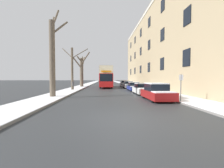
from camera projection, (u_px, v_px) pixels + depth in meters
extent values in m
plane|color=#303335|center=(124.00, 119.00, 7.04)|extent=(320.00, 320.00, 0.00)
cube|color=slate|center=(91.00, 83.00, 59.62)|extent=(2.89, 130.00, 0.13)
cube|color=white|center=(91.00, 83.00, 59.62)|extent=(2.86, 130.00, 0.03)
cube|color=slate|center=(122.00, 83.00, 60.25)|extent=(2.89, 130.00, 0.13)
cube|color=white|center=(122.00, 83.00, 60.25)|extent=(2.86, 130.00, 0.03)
cube|color=tan|center=(165.00, 50.00, 32.17)|extent=(9.00, 44.99, 16.07)
cube|color=black|center=(186.00, 58.00, 15.62)|extent=(0.08, 1.40, 1.80)
cube|color=black|center=(162.00, 64.00, 22.20)|extent=(0.08, 1.40, 1.80)
cube|color=black|center=(149.00, 67.00, 28.79)|extent=(0.08, 1.40, 1.80)
cube|color=black|center=(141.00, 69.00, 35.37)|extent=(0.08, 1.40, 1.80)
cube|color=black|center=(135.00, 71.00, 41.96)|extent=(0.08, 1.40, 1.80)
cube|color=black|center=(131.00, 72.00, 48.54)|extent=(0.08, 1.40, 1.80)
cube|color=black|center=(187.00, 16.00, 15.46)|extent=(0.08, 1.40, 1.80)
cube|color=black|center=(162.00, 35.00, 22.04)|extent=(0.08, 1.40, 1.80)
cube|color=black|center=(149.00, 45.00, 28.63)|extent=(0.08, 1.40, 1.80)
cube|color=black|center=(141.00, 51.00, 35.22)|extent=(0.08, 1.40, 1.80)
cube|color=black|center=(135.00, 55.00, 41.80)|extent=(0.08, 1.40, 1.80)
cube|color=black|center=(131.00, 59.00, 48.39)|extent=(0.08, 1.40, 1.80)
cube|color=black|center=(163.00, 5.00, 21.89)|extent=(0.08, 1.40, 1.80)
cube|color=black|center=(149.00, 22.00, 28.47)|extent=(0.08, 1.40, 1.80)
cube|color=black|center=(141.00, 33.00, 35.06)|extent=(0.08, 1.40, 1.80)
cube|color=black|center=(135.00, 40.00, 41.64)|extent=(0.08, 1.40, 1.80)
cube|color=black|center=(131.00, 45.00, 48.23)|extent=(0.08, 1.40, 1.80)
cube|color=beige|center=(145.00, 14.00, 31.66)|extent=(0.12, 44.09, 0.44)
cylinder|color=brown|center=(52.00, 59.00, 14.57)|extent=(0.54, 0.54, 7.53)
cylinder|color=brown|center=(55.00, 19.00, 15.11)|extent=(0.45, 1.57, 2.43)
cylinder|color=brown|center=(60.00, 28.00, 15.05)|extent=(1.42, 1.38, 1.72)
cylinder|color=brown|center=(53.00, 27.00, 15.32)|extent=(0.61, 1.98, 2.78)
cylinder|color=brown|center=(72.00, 69.00, 23.82)|extent=(0.36, 0.36, 6.80)
cylinder|color=brown|center=(67.00, 53.00, 24.01)|extent=(1.80, 0.82, 1.68)
cylinder|color=brown|center=(72.00, 51.00, 24.81)|extent=(0.51, 2.32, 1.58)
cylinder|color=brown|center=(80.00, 53.00, 24.36)|extent=(2.49, 1.31, 1.83)
cylinder|color=brown|center=(82.00, 73.00, 32.98)|extent=(0.74, 0.74, 6.40)
cylinder|color=brown|center=(79.00, 59.00, 32.43)|extent=(1.11, 1.17, 1.33)
cylinder|color=brown|center=(85.00, 58.00, 32.03)|extent=(2.21, 2.09, 2.47)
cylinder|color=brown|center=(83.00, 63.00, 33.76)|extent=(0.70, 1.98, 3.02)
cylinder|color=brown|center=(82.00, 61.00, 34.10)|extent=(0.41, 2.63, 2.62)
cylinder|color=brown|center=(77.00, 62.00, 32.01)|extent=(2.07, 2.02, 2.67)
cube|color=red|center=(106.00, 80.00, 32.37)|extent=(2.56, 11.03, 2.52)
cube|color=beige|center=(106.00, 71.00, 32.30)|extent=(2.51, 10.81, 1.33)
cube|color=beige|center=(106.00, 68.00, 32.27)|extent=(2.51, 10.81, 0.12)
cube|color=black|center=(106.00, 78.00, 32.35)|extent=(2.59, 9.71, 1.31)
cube|color=black|center=(106.00, 71.00, 32.29)|extent=(2.59, 9.71, 1.01)
cube|color=black|center=(106.00, 78.00, 26.86)|extent=(2.31, 0.06, 1.37)
cube|color=orange|center=(106.00, 71.00, 26.81)|extent=(1.79, 0.05, 0.32)
cylinder|color=black|center=(100.00, 86.00, 29.05)|extent=(0.30, 1.05, 1.05)
cylinder|color=black|center=(112.00, 86.00, 29.16)|extent=(0.30, 1.05, 1.05)
cylinder|color=black|center=(101.00, 84.00, 35.43)|extent=(0.30, 1.05, 1.05)
cylinder|color=black|center=(110.00, 84.00, 35.55)|extent=(0.30, 1.05, 1.05)
cube|color=maroon|center=(157.00, 94.00, 13.26)|extent=(1.85, 4.36, 0.65)
cube|color=black|center=(156.00, 87.00, 13.41)|extent=(1.59, 2.18, 0.61)
cube|color=white|center=(156.00, 83.00, 13.39)|extent=(1.55, 2.07, 0.08)
cube|color=white|center=(164.00, 92.00, 11.70)|extent=(1.66, 1.14, 0.06)
cylinder|color=black|center=(152.00, 98.00, 11.91)|extent=(0.20, 0.65, 0.65)
cylinder|color=black|center=(172.00, 98.00, 12.00)|extent=(0.20, 0.65, 0.65)
cylinder|color=black|center=(144.00, 95.00, 14.53)|extent=(0.20, 0.65, 0.65)
cylinder|color=black|center=(160.00, 95.00, 14.61)|extent=(0.20, 0.65, 0.65)
cube|color=silver|center=(142.00, 90.00, 18.20)|extent=(1.81, 3.92, 0.61)
cube|color=black|center=(142.00, 86.00, 18.34)|extent=(1.56, 1.96, 0.49)
cube|color=white|center=(142.00, 83.00, 18.32)|extent=(1.52, 1.86, 0.08)
cube|color=white|center=(146.00, 88.00, 16.80)|extent=(1.63, 1.02, 0.07)
cylinder|color=black|center=(138.00, 92.00, 16.99)|extent=(0.20, 0.64, 0.64)
cylinder|color=black|center=(152.00, 92.00, 17.07)|extent=(0.20, 0.64, 0.64)
cylinder|color=black|center=(134.00, 91.00, 19.34)|extent=(0.20, 0.64, 0.64)
cylinder|color=black|center=(146.00, 91.00, 19.42)|extent=(0.20, 0.64, 0.64)
cube|color=navy|center=(134.00, 88.00, 23.51)|extent=(1.71, 4.02, 0.55)
cube|color=black|center=(134.00, 84.00, 23.65)|extent=(1.47, 2.01, 0.59)
cube|color=white|center=(134.00, 82.00, 23.63)|extent=(1.43, 1.91, 0.07)
cube|color=white|center=(136.00, 86.00, 22.07)|extent=(1.54, 1.05, 0.05)
cylinder|color=black|center=(131.00, 89.00, 22.27)|extent=(0.20, 0.64, 0.64)
cylinder|color=black|center=(140.00, 89.00, 22.34)|extent=(0.20, 0.64, 0.64)
cylinder|color=black|center=(128.00, 88.00, 24.68)|extent=(0.20, 0.64, 0.64)
cylinder|color=black|center=(137.00, 88.00, 24.75)|extent=(0.20, 0.64, 0.64)
cube|color=#9EA3AD|center=(128.00, 86.00, 29.00)|extent=(1.68, 4.00, 0.65)
cube|color=black|center=(128.00, 83.00, 29.14)|extent=(1.45, 2.00, 0.53)
cube|color=white|center=(128.00, 81.00, 29.13)|extent=(1.41, 1.90, 0.08)
cube|color=white|center=(130.00, 84.00, 27.57)|extent=(1.51, 1.04, 0.07)
cylinder|color=black|center=(125.00, 87.00, 27.77)|extent=(0.20, 0.65, 0.65)
cylinder|color=black|center=(133.00, 87.00, 27.84)|extent=(0.20, 0.65, 0.65)
cylinder|color=black|center=(124.00, 86.00, 30.17)|extent=(0.20, 0.65, 0.65)
cylinder|color=black|center=(131.00, 86.00, 30.24)|extent=(0.20, 0.65, 0.65)
cube|color=slate|center=(124.00, 85.00, 34.50)|extent=(1.82, 4.51, 0.67)
cube|color=black|center=(124.00, 82.00, 34.66)|extent=(1.56, 2.25, 0.58)
cube|color=white|center=(124.00, 80.00, 34.65)|extent=(1.53, 2.14, 0.09)
cube|color=white|center=(125.00, 83.00, 32.89)|extent=(1.64, 1.18, 0.08)
cylinder|color=black|center=(122.00, 86.00, 33.12)|extent=(0.20, 0.66, 0.66)
cylinder|color=black|center=(129.00, 86.00, 33.20)|extent=(0.20, 0.66, 0.66)
cylinder|color=black|center=(120.00, 85.00, 35.82)|extent=(0.20, 0.66, 0.66)
cylinder|color=black|center=(127.00, 85.00, 35.90)|extent=(0.20, 0.66, 0.66)
cylinder|color=#4C4742|center=(73.00, 88.00, 23.96)|extent=(0.17, 0.17, 0.75)
cylinder|color=#4C4742|center=(72.00, 88.00, 23.85)|extent=(0.17, 0.17, 0.75)
cylinder|color=#47474C|center=(73.00, 84.00, 23.88)|extent=(0.35, 0.35, 0.66)
sphere|color=#8C6647|center=(73.00, 81.00, 23.86)|extent=(0.21, 0.21, 0.21)
cylinder|color=#4C4F54|center=(181.00, 89.00, 11.76)|extent=(0.07, 0.07, 2.24)
cube|color=silver|center=(181.00, 78.00, 11.71)|extent=(0.32, 0.02, 0.44)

